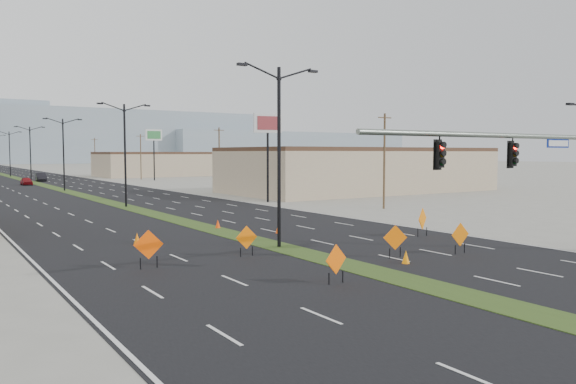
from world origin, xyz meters
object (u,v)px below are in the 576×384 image
car_left (26,181)px  pole_sign_east_far (154,139)px  streetlight_0 (279,151)px  pole_sign_east_near (268,130)px  construction_sign_5 (460,236)px  cone_0 (406,257)px  signal_mast (535,163)px  streetlight_2 (64,152)px  cone_2 (218,224)px  construction_sign_0 (149,246)px  cone_3 (137,239)px  construction_sign_2 (246,238)px  construction_sign_1 (336,261)px  construction_sign_3 (395,239)px  streetlight_1 (125,152)px  car_mid (41,177)px  streetlight_3 (30,152)px  streetlight_4 (10,152)px  construction_sign_4 (422,220)px  cone_1 (278,229)px

car_left → pole_sign_east_far: size_ratio=0.39×
streetlight_0 → pole_sign_east_near: (14.50, 25.17, 2.34)m
construction_sign_5 → cone_0: construction_sign_5 is taller
signal_mast → streetlight_2: 66.56m
streetlight_2 → cone_2: bearing=-89.3°
construction_sign_0 → cone_3: bearing=87.7°
car_left → construction_sign_2: size_ratio=2.39×
construction_sign_1 → construction_sign_0: bearing=115.8°
construction_sign_3 → cone_0: 1.67m
streetlight_1 → construction_sign_3: streetlight_1 is taller
construction_sign_2 → car_mid: bearing=89.4°
streetlight_3 → streetlight_4: same height
signal_mast → construction_sign_1: 12.05m
streetlight_2 → construction_sign_4: (9.80, -57.51, -4.35)m
cone_0 → cone_2: (-1.96, 16.27, -0.00)m
streetlight_0 → streetlight_1: 28.00m
streetlight_3 → construction_sign_3: bearing=-88.0°
construction_sign_4 → cone_3: bearing=132.9°
streetlight_1 → cone_0: bearing=-85.8°
streetlight_1 → construction_sign_0: size_ratio=5.58×
streetlight_1 → construction_sign_3: (3.21, -33.88, -4.44)m
construction_sign_3 → car_left: bearing=118.2°
construction_sign_2 → construction_sign_4: 12.69m
streetlight_0 → streetlight_4: bearing=90.0°
signal_mast → construction_sign_5: bearing=119.1°
construction_sign_5 → cone_1: bearing=111.9°
streetlight_1 → streetlight_4: 84.00m
cone_0 → streetlight_1: bearing=94.2°
construction_sign_5 → cone_2: (-6.25, 15.92, -0.65)m
streetlight_0 → cone_1: (2.83, 4.61, -5.14)m
construction_sign_5 → cone_3: (-13.20, 12.28, -0.63)m
streetlight_4 → cone_2: (0.60, -103.01, -5.10)m
construction_sign_2 → construction_sign_5: size_ratio=0.96×
car_left → car_mid: bearing=70.2°
signal_mast → construction_sign_2: 14.80m
streetlight_0 → streetlight_4: same height
streetlight_3 → cone_2: bearing=-89.5°
pole_sign_east_far → pole_sign_east_near: bearing=-92.4°
car_left → cone_1: (5.07, -69.45, -0.37)m
cone_0 → pole_sign_east_far: (18.33, 85.19, 7.68)m
streetlight_0 → cone_3: size_ratio=14.86×
construction_sign_3 → pole_sign_east_near: size_ratio=0.17×
construction_sign_4 → cone_0: bearing=-165.5°
streetlight_4 → construction_sign_2: streetlight_4 is taller
car_mid → pole_sign_east_far: 21.86m
cone_2 → car_left: bearing=92.5°
streetlight_4 → cone_1: streetlight_4 is taller
streetlight_1 → streetlight_4: bearing=90.0°
construction_sign_0 → cone_0: construction_sign_0 is taller
signal_mast → cone_3: signal_mast is taller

